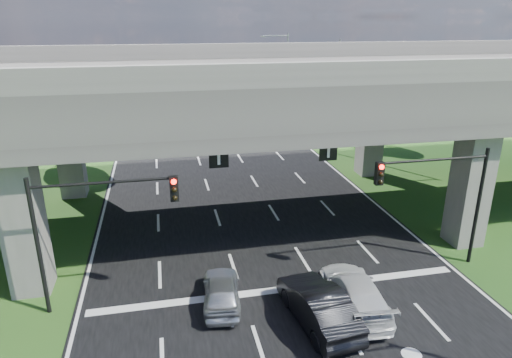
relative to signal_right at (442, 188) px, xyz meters
name	(u,v)px	position (x,y,z in m)	size (l,w,h in m)	color
ground	(305,340)	(-7.82, -3.94, -4.19)	(160.00, 160.00, 0.00)	#194115
road	(252,229)	(-7.82, 6.06, -4.17)	(18.00, 120.00, 0.03)	black
overpass	(245,88)	(-7.82, 8.06, 3.73)	(80.00, 15.00, 10.00)	#34312F
signal_right	(442,188)	(0.00, 0.00, 0.00)	(5.76, 0.54, 6.00)	black
signal_left	(91,217)	(-15.65, 0.00, 0.00)	(5.76, 0.54, 6.00)	black
streetlight_far	(333,89)	(2.27, 20.06, 1.66)	(3.38, 0.25, 10.00)	gray
streetlight_beyond	(284,69)	(2.27, 36.06, 1.66)	(3.38, 0.25, 10.00)	gray
tree_left_near	(45,107)	(-21.78, 22.06, 0.63)	(4.50, 4.50, 7.80)	black
tree_left_mid	(31,100)	(-24.78, 30.06, -0.01)	(3.91, 3.90, 6.76)	black
tree_left_far	(84,78)	(-20.78, 38.06, 0.95)	(4.80, 4.80, 8.32)	black
tree_right_near	(346,96)	(5.22, 24.06, 0.31)	(4.20, 4.20, 7.28)	black
tree_right_mid	(343,87)	(8.22, 32.06, -0.01)	(3.91, 3.90, 6.76)	black
tree_right_far	(290,74)	(4.22, 40.06, 0.63)	(4.50, 4.50, 7.80)	black
car_silver	(222,290)	(-10.62, -0.94, -3.49)	(1.57, 3.89, 1.33)	#B6BABF
car_dark	(318,305)	(-7.00, -3.02, -3.35)	(1.71, 4.90, 1.61)	black
car_white	(354,292)	(-5.16, -2.35, -3.42)	(2.07, 5.10, 1.48)	silver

